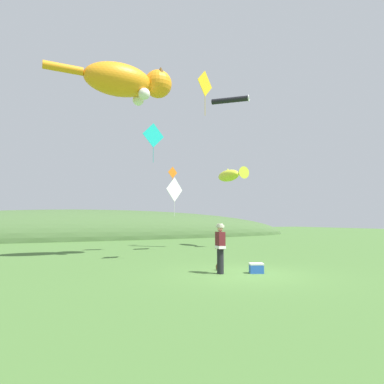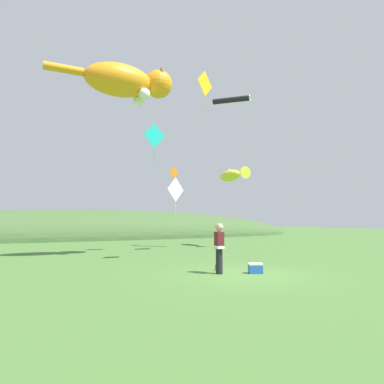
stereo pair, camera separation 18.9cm
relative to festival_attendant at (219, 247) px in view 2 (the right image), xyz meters
name	(u,v)px [view 2 (the right image)]	position (x,y,z in m)	size (l,w,h in m)	color
ground_plane	(242,274)	(0.66, -0.47, -0.95)	(120.00, 120.00, 0.00)	#477033
distant_hill_ridge	(97,238)	(0.66, 25.72, -0.95)	(48.91, 10.77, 5.88)	#426033
festival_attendant	(219,247)	(0.00, 0.00, 0.00)	(0.32, 0.46, 1.77)	black
kite_spool	(218,267)	(0.40, 0.78, -0.84)	(0.12, 0.24, 0.24)	olive
picnic_cooler	(255,268)	(1.22, -0.47, -0.77)	(0.58, 0.50, 0.36)	blue
kite_giant_cat	(128,82)	(-1.74, 6.14, 8.01)	(6.41, 1.84, 1.94)	orange
kite_fish_windsock	(233,175)	(7.10, 10.00, 4.16)	(0.90, 3.15, 0.97)	yellow
kite_tube_streamer	(232,100)	(5.84, 8.05, 8.88)	(2.07, 2.02, 0.44)	black
kite_diamond_orange	(174,173)	(3.35, 11.89, 4.31)	(0.83, 0.27, 1.76)	orange
kite_diamond_gold	(205,84)	(1.01, 2.89, 7.21)	(1.08, 0.60, 2.13)	yellow
kite_diamond_teal	(154,136)	(0.57, 8.46, 5.97)	(1.45, 0.29, 2.38)	#19BFBF
kite_diamond_white	(176,190)	(2.28, 9.15, 2.84)	(1.40, 0.69, 2.44)	white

